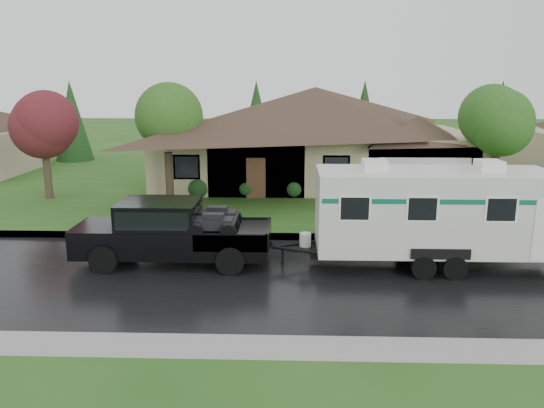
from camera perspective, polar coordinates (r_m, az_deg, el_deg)
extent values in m
plane|color=#23551A|center=(19.01, 0.32, -5.67)|extent=(140.00, 140.00, 0.00)
cube|color=black|center=(17.13, 0.13, -7.81)|extent=(140.00, 8.00, 0.01)
cube|color=gray|center=(21.13, 0.49, -3.51)|extent=(140.00, 0.50, 0.15)
cube|color=#23551A|center=(33.54, 1.03, 2.76)|extent=(140.00, 26.00, 0.15)
cube|color=#988C67|center=(32.33, 4.58, 5.15)|extent=(18.00, 10.00, 3.00)
pyramid|color=#3B2B20|center=(32.02, 4.71, 12.44)|extent=(19.44, 10.80, 2.60)
cube|color=#988C67|center=(30.16, 15.16, 3.87)|extent=(5.76, 4.00, 2.70)
cylinder|color=#382B1E|center=(27.04, -10.99, 2.85)|extent=(0.40, 0.40, 2.51)
sphere|color=#376A22|center=(26.70, -11.25, 8.66)|extent=(3.46, 3.46, 3.46)
cylinder|color=#382B1E|center=(29.78, -22.98, 2.87)|extent=(0.39, 0.39, 2.40)
sphere|color=maroon|center=(29.47, -23.44, 7.89)|extent=(3.31, 3.31, 3.31)
cylinder|color=#382B1E|center=(28.90, 22.75, 2.68)|extent=(0.40, 0.40, 2.47)
sphere|color=#346B22|center=(28.58, 23.24, 8.01)|extent=(3.41, 3.41, 3.41)
sphere|color=#143814|center=(28.24, -7.91, 1.84)|extent=(1.00, 1.00, 1.00)
sphere|color=#143814|center=(27.93, -2.80, 1.82)|extent=(1.00, 1.00, 1.00)
sphere|color=#143814|center=(27.83, 2.38, 1.79)|extent=(1.00, 1.00, 1.00)
sphere|color=#143814|center=(27.97, 7.55, 1.74)|extent=(1.00, 1.00, 1.00)
sphere|color=#143814|center=(28.33, 12.63, 1.68)|extent=(1.00, 1.00, 1.00)
sphere|color=#143814|center=(28.91, 17.54, 1.61)|extent=(1.00, 1.00, 1.00)
cube|color=black|center=(18.46, -10.58, -3.72)|extent=(6.53, 2.18, 0.94)
cube|color=black|center=(19.03, -17.68, -2.69)|extent=(1.74, 2.12, 0.38)
cube|color=black|center=(18.33, -12.01, -1.18)|extent=(2.61, 2.05, 0.98)
cube|color=black|center=(18.32, -12.02, -1.02)|extent=(2.39, 2.09, 0.60)
cube|color=black|center=(18.06, -4.18, -3.18)|extent=(2.39, 2.07, 0.07)
cylinder|color=black|center=(18.16, -17.66, -5.70)|extent=(0.91, 0.35, 0.91)
cylinder|color=black|center=(20.09, -15.66, -3.77)|extent=(0.91, 0.35, 0.91)
cylinder|color=black|center=(17.24, -4.52, -6.12)|extent=(0.91, 0.35, 0.91)
cylinder|color=black|center=(19.25, -3.82, -4.02)|extent=(0.91, 0.35, 0.91)
cube|color=silver|center=(18.36, 16.83, -0.65)|extent=(7.62, 2.61, 2.67)
cube|color=black|center=(18.76, 16.52, -5.09)|extent=(8.05, 1.31, 0.15)
cube|color=#0C5742|center=(18.24, 16.95, 1.14)|extent=(7.46, 2.63, 0.15)
cube|color=white|center=(17.66, 10.99, 4.13)|extent=(0.76, 0.87, 0.35)
cube|color=white|center=(18.61, 22.33, 3.84)|extent=(0.76, 0.87, 0.35)
cylinder|color=black|center=(17.48, 15.99, -6.59)|extent=(0.76, 0.26, 0.76)
cylinder|color=black|center=(19.85, 14.23, -4.11)|extent=(0.76, 0.26, 0.76)
cylinder|color=black|center=(17.75, 19.07, -6.52)|extent=(0.76, 0.26, 0.76)
cylinder|color=black|center=(20.09, 16.97, -4.08)|extent=(0.76, 0.26, 0.76)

